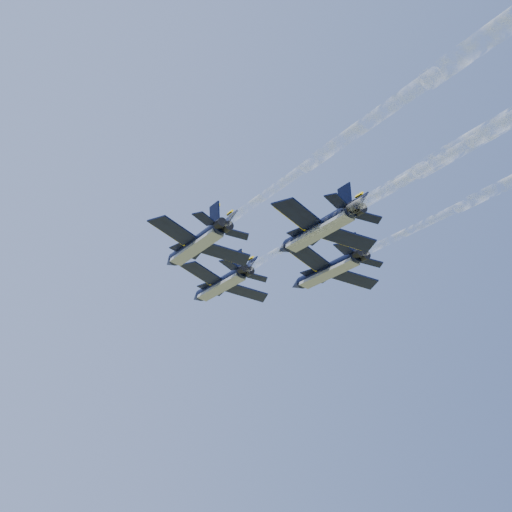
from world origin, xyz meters
name	(u,v)px	position (x,y,z in m)	size (l,w,h in m)	color
jet_lead	(220,284)	(2.19, 8.16, 102.51)	(12.09, 15.88, 4.31)	black
jet_left	(196,245)	(-5.90, -3.88, 102.51)	(12.09, 15.88, 4.31)	black
jet_right	(328,271)	(11.78, -2.47, 102.51)	(12.09, 15.88, 4.31)	black
jet_slot	(318,229)	(4.08, -13.63, 102.51)	(12.09, 15.88, 4.31)	black
smoke_trail_lead	(509,111)	(5.27, -40.90, 102.54)	(5.76, 64.81, 2.39)	white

